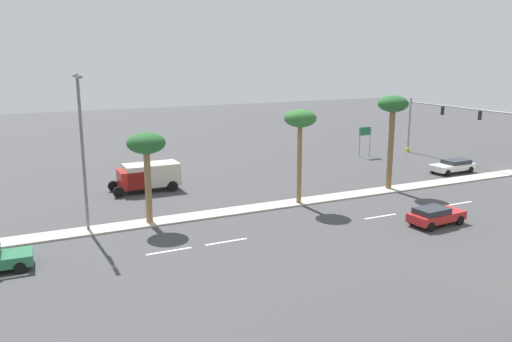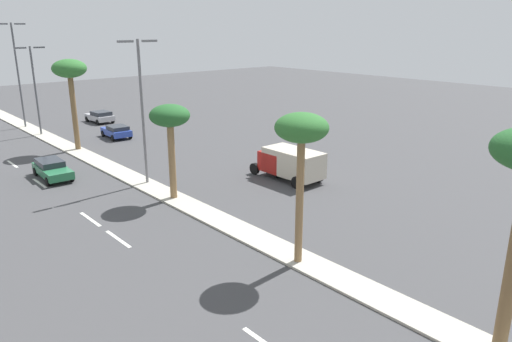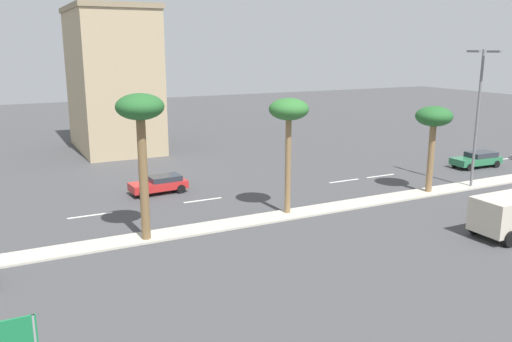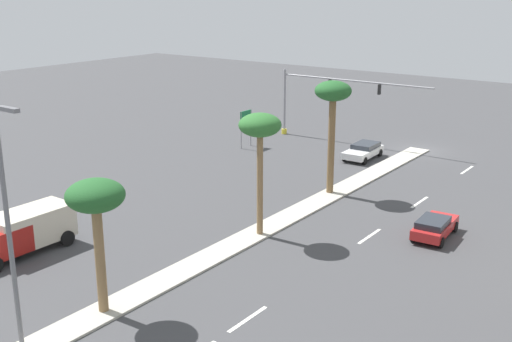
{
  "view_description": "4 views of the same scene",
  "coord_description": "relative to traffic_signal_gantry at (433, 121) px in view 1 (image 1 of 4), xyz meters",
  "views": [
    {
      "loc": [
        -34.3,
        45.31,
        11.47
      ],
      "look_at": [
        -2.16,
        29.89,
        3.49
      ],
      "focal_mm": 36.48,
      "sensor_mm": 36.0,
      "label": 1
    },
    {
      "loc": [
        -15.76,
        10.77,
        11.15
      ],
      "look_at": [
        2.72,
        31.77,
        2.63
      ],
      "focal_mm": 33.51,
      "sensor_mm": 36.0,
      "label": 2
    },
    {
      "loc": [
        27.78,
        8.89,
        10.55
      ],
      "look_at": [
        -1.07,
        23.4,
        2.88
      ],
      "focal_mm": 37.07,
      "sensor_mm": 36.0,
      "label": 3
    },
    {
      "loc": [
        -21.0,
        53.93,
        14.45
      ],
      "look_at": [
        1.72,
        22.94,
        3.12
      ],
      "focal_mm": 44.45,
      "sensor_mm": 36.0,
      "label": 4
    }
  ],
  "objects": [
    {
      "name": "lane_stripe_trailing",
      "position": [
        -15.42,
        19.57,
        -4.16
      ],
      "size": [
        0.2,
        2.8,
        0.01
      ],
      "primitive_type": "cube",
      "color": "silver",
      "rests_on": "ground"
    },
    {
      "name": "lane_stripe_near",
      "position": [
        -15.42,
        35.38,
        -4.16
      ],
      "size": [
        0.2,
        2.8,
        0.01
      ],
      "primitive_type": "cube",
      "color": "silver",
      "rests_on": "ground"
    },
    {
      "name": "ground_plane",
      "position": [
        -9.75,
        31.25,
        -4.16
      ],
      "size": [
        160.0,
        160.0,
        0.0
      ],
      "primitive_type": "plane",
      "color": "#424244"
    },
    {
      "name": "street_lamp_right",
      "position": [
        -9.45,
        39.18,
        1.9
      ],
      "size": [
        2.9,
        0.24,
        10.19
      ],
      "color": "slate",
      "rests_on": "median_curb"
    },
    {
      "name": "palm_tree_center",
      "position": [
        -9.72,
        35.1,
        1.22
      ],
      "size": [
        2.61,
        2.61,
        6.27
      ],
      "color": "olive",
      "rests_on": "median_curb"
    },
    {
      "name": "directional_road_sign",
      "position": [
        3.63,
        6.64,
        -1.66
      ],
      "size": [
        0.1,
        1.61,
        3.42
      ],
      "color": "gray",
      "rests_on": "ground"
    },
    {
      "name": "lane_stripe_leading",
      "position": [
        -15.42,
        11.9,
        -4.16
      ],
      "size": [
        0.2,
        2.8,
        0.01
      ],
      "primitive_type": "cube",
      "color": "silver",
      "rests_on": "ground"
    },
    {
      "name": "median_curb",
      "position": [
        -9.75,
        40.74,
        -4.1
      ],
      "size": [
        1.8,
        85.4,
        0.12
      ],
      "primitive_type": "cube",
      "color": "#B7B2A3",
      "rests_on": "ground"
    },
    {
      "name": "box_truck",
      "position": [
        -0.84,
        33.08,
        -2.84
      ],
      "size": [
        2.55,
        5.85,
        2.36
      ],
      "color": "#B21E19",
      "rests_on": "ground"
    },
    {
      "name": "sedan_white_far",
      "position": [
        -6.95,
        3.8,
        -3.46
      ],
      "size": [
        2.23,
        4.67,
        1.28
      ],
      "color": "silver",
      "rests_on": "ground"
    },
    {
      "name": "sedan_red_left",
      "position": [
        -18.57,
        17.44,
        -3.46
      ],
      "size": [
        2.09,
        4.21,
        1.28
      ],
      "color": "red",
      "rests_on": "ground"
    },
    {
      "name": "palm_tree_left",
      "position": [
        -10.01,
        23.29,
        2.28
      ],
      "size": [
        2.48,
        2.48,
        7.33
      ],
      "color": "olive",
      "rests_on": "median_curb"
    },
    {
      "name": "lane_stripe_mid",
      "position": [
        -15.42,
        31.68,
        -4.16
      ],
      "size": [
        0.2,
        2.8,
        0.01
      ],
      "primitive_type": "cube",
      "color": "silver",
      "rests_on": "ground"
    },
    {
      "name": "traffic_signal_gantry",
      "position": [
        0.0,
        0.0,
        0.0
      ],
      "size": [
        15.51,
        0.53,
        6.51
      ],
      "color": "gray",
      "rests_on": "ground"
    },
    {
      "name": "palm_tree_mid",
      "position": [
        -9.44,
        13.93,
        2.69
      ],
      "size": [
        2.55,
        2.55,
        8.03
      ],
      "color": "brown",
      "rests_on": "median_curb"
    }
  ]
}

